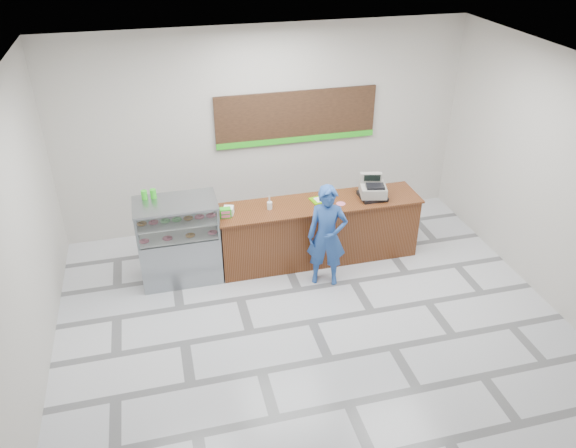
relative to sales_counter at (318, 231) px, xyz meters
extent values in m
plane|color=silver|center=(-0.55, -1.55, -0.52)|extent=(7.00, 7.00, 0.00)
plane|color=beige|center=(-0.55, 1.45, 1.23)|extent=(7.00, 0.00, 7.00)
plane|color=silver|center=(-0.55, -1.55, 2.98)|extent=(7.00, 7.00, 0.00)
cube|color=brown|center=(0.00, 0.00, -0.02)|extent=(3.20, 0.70, 1.00)
cube|color=brown|center=(0.00, 0.00, 0.50)|extent=(3.26, 0.76, 0.03)
cube|color=gray|center=(-2.22, 0.00, -0.12)|extent=(1.20, 0.70, 0.80)
cube|color=white|center=(-2.22, 0.00, 0.53)|extent=(1.20, 0.70, 0.50)
cube|color=gray|center=(-2.22, 0.00, 0.80)|extent=(1.22, 0.72, 0.03)
cube|color=silver|center=(-2.22, 0.00, 0.30)|extent=(1.14, 0.64, 0.02)
cube|color=silver|center=(-2.22, 0.00, 0.54)|extent=(1.14, 0.64, 0.02)
torus|color=#E06984|center=(-2.72, -0.10, 0.34)|extent=(0.15, 0.15, 0.05)
torus|color=#E06984|center=(-2.39, -0.10, 0.34)|extent=(0.15, 0.15, 0.05)
torus|color=#B07632|center=(-2.05, -0.10, 0.34)|extent=(0.15, 0.15, 0.05)
torus|color=#E06984|center=(-1.72, -0.10, 0.34)|extent=(0.15, 0.15, 0.05)
torus|color=#B07632|center=(-2.72, 0.05, 0.58)|extent=(0.15, 0.15, 0.05)
torus|color=#E06984|center=(-2.55, 0.05, 0.58)|extent=(0.15, 0.15, 0.05)
torus|color=#7BE07B|center=(-2.39, 0.05, 0.58)|extent=(0.15, 0.15, 0.05)
torus|color=#7BE07B|center=(-2.22, 0.05, 0.58)|extent=(0.15, 0.15, 0.05)
torus|color=#B07632|center=(-2.05, 0.05, 0.58)|extent=(0.15, 0.15, 0.05)
torus|color=#E06984|center=(-1.89, 0.05, 0.58)|extent=(0.15, 0.15, 0.05)
torus|color=#E06984|center=(-1.72, 0.05, 0.58)|extent=(0.15, 0.15, 0.05)
cube|color=black|center=(0.00, 1.41, 1.43)|extent=(2.80, 0.05, 0.90)
cube|color=green|center=(0.00, 1.38, 1.03)|extent=(2.80, 0.02, 0.10)
cube|color=black|center=(0.87, -0.05, 0.54)|extent=(0.40, 0.40, 0.06)
cube|color=gray|center=(0.87, -0.05, 0.65)|extent=(0.48, 0.50, 0.16)
cube|color=black|center=(0.87, -0.13, 0.75)|extent=(0.32, 0.26, 0.04)
cube|color=gray|center=(0.87, 0.07, 0.81)|extent=(0.35, 0.17, 0.16)
cube|color=black|center=(0.87, 0.02, 0.83)|extent=(0.26, 0.07, 0.10)
cube|color=black|center=(0.89, -0.07, 0.53)|extent=(0.13, 0.18, 0.04)
cube|color=#5DB304|center=(0.05, 0.08, 0.52)|extent=(0.37, 0.29, 0.02)
cube|color=white|center=(0.07, 0.08, 0.53)|extent=(0.26, 0.20, 0.00)
cube|color=white|center=(-1.44, -0.02, 0.58)|extent=(0.18, 0.18, 0.12)
cylinder|color=silver|center=(-0.80, -0.01, 0.57)|extent=(0.08, 0.08, 0.12)
cube|color=green|center=(-1.50, -0.09, 0.59)|extent=(0.17, 0.12, 0.15)
cylinder|color=#E06984|center=(0.31, -0.12, 0.52)|extent=(0.14, 0.14, 0.00)
cylinder|color=green|center=(-2.64, 0.21, 0.88)|extent=(0.09, 0.09, 0.14)
cylinder|color=green|center=(-2.51, 0.22, 0.88)|extent=(0.09, 0.09, 0.14)
imported|color=#244A95|center=(-0.07, -0.65, 0.30)|extent=(0.69, 0.56, 1.63)
camera|label=1|loc=(-2.39, -7.41, 4.69)|focal=35.00mm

